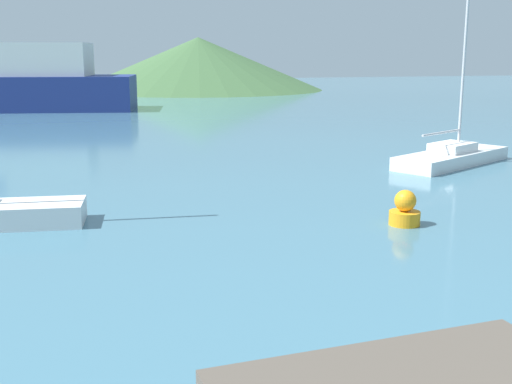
{
  "coord_description": "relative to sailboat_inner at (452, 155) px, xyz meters",
  "views": [
    {
      "loc": [
        -5.09,
        -1.27,
        4.64
      ],
      "look_at": [
        -0.55,
        14.0,
        1.2
      ],
      "focal_mm": 45.0,
      "sensor_mm": 36.0,
      "label": 1
    }
  ],
  "objects": [
    {
      "name": "buoy_marker",
      "position": [
        -6.92,
        -8.27,
        0.0
      ],
      "size": [
        0.86,
        0.86,
        0.99
      ],
      "color": "orange",
      "rests_on": "ground_plane"
    },
    {
      "name": "hill_central",
      "position": [
        1.48,
        60.96,
        2.98
      ],
      "size": [
        32.63,
        32.63,
        6.78
      ],
      "color": "#3D6038",
      "rests_on": "ground_plane"
    },
    {
      "name": "sailboat_inner",
      "position": [
        0.0,
        0.0,
        0.0
      ],
      "size": [
        6.6,
        4.65,
        8.9
      ],
      "rotation": [
        0.0,
        0.0,
        0.48
      ],
      "color": "white",
      "rests_on": "ground_plane"
    }
  ]
}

